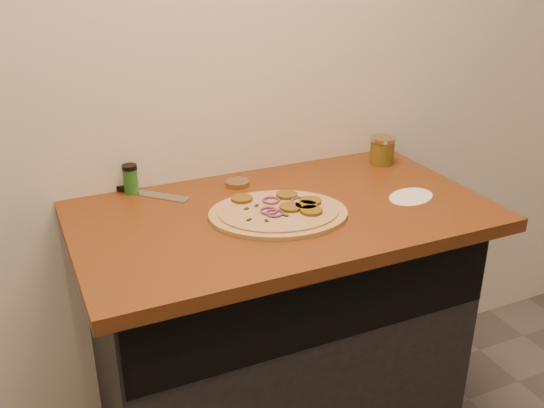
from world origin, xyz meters
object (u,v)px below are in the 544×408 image
chefs_knife (136,191)px  spice_shaker (131,179)px  pizza (279,212)px  salsa_jar (382,150)px

chefs_knife → spice_shaker: bearing=151.1°
pizza → spice_shaker: spice_shaker is taller
chefs_knife → spice_shaker: 0.04m
salsa_jar → spice_shaker: salsa_jar is taller
salsa_jar → spice_shaker: (-0.85, 0.10, -0.00)m
pizza → chefs_knife: bearing=135.3°
salsa_jar → pizza: bearing=-154.5°
chefs_knife → salsa_jar: bearing=-6.1°
chefs_knife → salsa_jar: (0.84, -0.09, 0.04)m
pizza → spice_shaker: 0.48m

